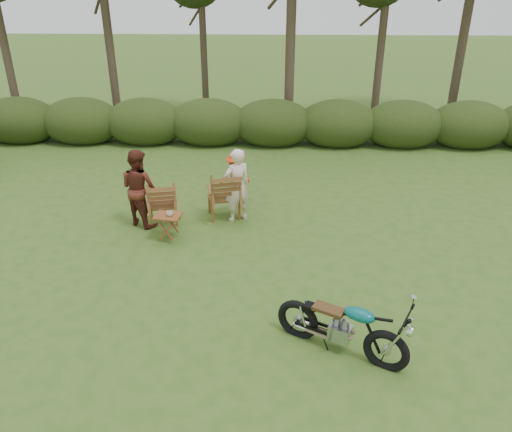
{
  "coord_description": "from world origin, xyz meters",
  "views": [
    {
      "loc": [
        0.03,
        -6.16,
        4.83
      ],
      "look_at": [
        -0.26,
        1.88,
        0.9
      ],
      "focal_mm": 35.0,
      "sensor_mm": 36.0,
      "label": 1
    }
  ],
  "objects_px": {
    "lawn_chair_left": "(164,222)",
    "side_table": "(169,227)",
    "child": "(235,198)",
    "motorcycle": "(339,349)",
    "lawn_chair_right": "(224,216)",
    "adult_b": "(143,223)",
    "adult_a": "(238,220)",
    "cup": "(170,213)"
  },
  "relations": [
    {
      "from": "motorcycle",
      "to": "cup",
      "type": "height_order",
      "value": "cup"
    },
    {
      "from": "motorcycle",
      "to": "adult_a",
      "type": "bearing_deg",
      "value": 141.42
    },
    {
      "from": "side_table",
      "to": "cup",
      "type": "bearing_deg",
      "value": -35.84
    },
    {
      "from": "motorcycle",
      "to": "cup",
      "type": "distance_m",
      "value": 4.37
    },
    {
      "from": "lawn_chair_right",
      "to": "adult_a",
      "type": "bearing_deg",
      "value": 134.87
    },
    {
      "from": "side_table",
      "to": "child",
      "type": "xyz_separation_m",
      "value": [
        1.16,
        2.09,
        -0.27
      ]
    },
    {
      "from": "adult_a",
      "to": "lawn_chair_left",
      "type": "bearing_deg",
      "value": -24.85
    },
    {
      "from": "adult_a",
      "to": "child",
      "type": "xyz_separation_m",
      "value": [
        -0.14,
        1.16,
        0.0
      ]
    },
    {
      "from": "lawn_chair_right",
      "to": "adult_b",
      "type": "bearing_deg",
      "value": -1.44
    },
    {
      "from": "cup",
      "to": "adult_a",
      "type": "bearing_deg",
      "value": 37.39
    },
    {
      "from": "motorcycle",
      "to": "adult_b",
      "type": "distance_m",
      "value": 5.39
    },
    {
      "from": "lawn_chair_left",
      "to": "lawn_chair_right",
      "type": "bearing_deg",
      "value": -176.66
    },
    {
      "from": "side_table",
      "to": "lawn_chair_left",
      "type": "bearing_deg",
      "value": 109.43
    },
    {
      "from": "adult_a",
      "to": "adult_b",
      "type": "distance_m",
      "value": 2.04
    },
    {
      "from": "lawn_chair_right",
      "to": "child",
      "type": "xyz_separation_m",
      "value": [
        0.16,
        0.98,
        0.0
      ]
    },
    {
      "from": "cup",
      "to": "child",
      "type": "xyz_separation_m",
      "value": [
        1.12,
        2.12,
        -0.59
      ]
    },
    {
      "from": "cup",
      "to": "child",
      "type": "distance_m",
      "value": 2.47
    },
    {
      "from": "lawn_chair_left",
      "to": "side_table",
      "type": "relative_size",
      "value": 1.79
    },
    {
      "from": "motorcycle",
      "to": "side_table",
      "type": "relative_size",
      "value": 3.4
    },
    {
      "from": "lawn_chair_right",
      "to": "cup",
      "type": "xyz_separation_m",
      "value": [
        -0.95,
        -1.14,
        0.59
      ]
    },
    {
      "from": "lawn_chair_right",
      "to": "cup",
      "type": "relative_size",
      "value": 8.53
    },
    {
      "from": "child",
      "to": "lawn_chair_left",
      "type": "bearing_deg",
      "value": 28.24
    },
    {
      "from": "adult_a",
      "to": "child",
      "type": "height_order",
      "value": "adult_a"
    },
    {
      "from": "motorcycle",
      "to": "lawn_chair_right",
      "type": "bearing_deg",
      "value": 143.97
    },
    {
      "from": "side_table",
      "to": "cup",
      "type": "xyz_separation_m",
      "value": [
        0.05,
        -0.03,
        0.32
      ]
    },
    {
      "from": "side_table",
      "to": "motorcycle",
      "type": "bearing_deg",
      "value": -46.2
    },
    {
      "from": "cup",
      "to": "adult_b",
      "type": "xyz_separation_m",
      "value": [
        -0.77,
        0.73,
        -0.59
      ]
    },
    {
      "from": "lawn_chair_left",
      "to": "adult_a",
      "type": "bearing_deg",
      "value": 174.18
    },
    {
      "from": "lawn_chair_right",
      "to": "side_table",
      "type": "height_order",
      "value": "side_table"
    },
    {
      "from": "adult_a",
      "to": "side_table",
      "type": "bearing_deg",
      "value": 4.4
    },
    {
      "from": "lawn_chair_left",
      "to": "adult_b",
      "type": "distance_m",
      "value": 0.46
    },
    {
      "from": "side_table",
      "to": "cup",
      "type": "height_order",
      "value": "cup"
    },
    {
      "from": "motorcycle",
      "to": "child",
      "type": "height_order",
      "value": "child"
    },
    {
      "from": "lawn_chair_left",
      "to": "side_table",
      "type": "bearing_deg",
      "value": 97.41
    },
    {
      "from": "lawn_chair_right",
      "to": "child",
      "type": "height_order",
      "value": "child"
    },
    {
      "from": "adult_b",
      "to": "side_table",
      "type": "bearing_deg",
      "value": 168.07
    },
    {
      "from": "motorcycle",
      "to": "adult_b",
      "type": "relative_size",
      "value": 1.12
    },
    {
      "from": "side_table",
      "to": "lawn_chair_right",
      "type": "bearing_deg",
      "value": 47.89
    },
    {
      "from": "lawn_chair_right",
      "to": "adult_b",
      "type": "distance_m",
      "value": 1.77
    },
    {
      "from": "child",
      "to": "adult_b",
      "type": "bearing_deg",
      "value": 21.76
    },
    {
      "from": "side_table",
      "to": "child",
      "type": "height_order",
      "value": "child"
    },
    {
      "from": "child",
      "to": "motorcycle",
      "type": "bearing_deg",
      "value": 95.02
    }
  ]
}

